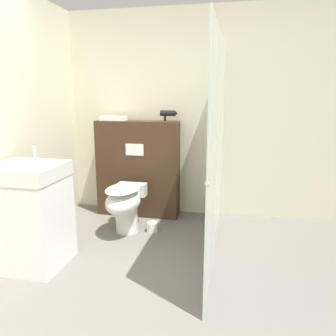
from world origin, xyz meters
TOP-DOWN VIEW (x-y plane):
  - ground_plane at (0.00, 0.00)m, footprint 12.00×12.00m
  - wall_back at (0.00, 2.19)m, footprint 8.00×0.06m
  - partition_panel at (-0.39, 1.97)m, footprint 1.02×0.26m
  - shower_glass at (0.62, 1.12)m, footprint 0.04×2.08m
  - toilet at (-0.36, 1.37)m, footprint 0.35×0.64m
  - sink_vanity at (-0.95, 0.56)m, footprint 0.59×0.54m
  - hair_drier at (-0.01, 2.01)m, footprint 0.21×0.07m
  - folded_towel at (-0.69, 1.97)m, footprint 0.30×0.18m
  - spare_toilet_roll at (-0.09, 1.46)m, footprint 0.12×0.12m

SIDE VIEW (x-z plane):
  - ground_plane at x=0.00m, z-range 0.00..0.00m
  - spare_toilet_roll at x=-0.09m, z-range 0.00..0.11m
  - toilet at x=-0.36m, z-range 0.07..0.60m
  - sink_vanity at x=-0.95m, z-range -0.07..0.99m
  - partition_panel at x=-0.39m, z-range 0.00..1.19m
  - shower_glass at x=0.62m, z-range 0.00..1.97m
  - folded_towel at x=-0.69m, z-range 1.18..1.24m
  - wall_back at x=0.00m, z-range 0.00..2.50m
  - hair_drier at x=-0.01m, z-range 1.21..1.34m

